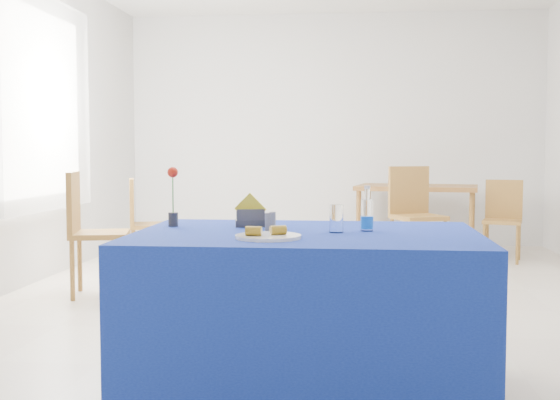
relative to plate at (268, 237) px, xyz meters
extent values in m
plane|color=beige|center=(0.12, 2.11, -0.77)|extent=(7.00, 7.00, 0.00)
plane|color=silver|center=(0.12, 5.61, 0.63)|extent=(5.00, 0.00, 5.00)
plane|color=silver|center=(0.12, -1.39, 0.63)|extent=(5.00, 0.00, 5.00)
cube|color=white|center=(-2.35, 2.91, 0.78)|extent=(0.04, 1.50, 1.60)
cube|color=white|center=(-2.28, 2.91, 0.78)|extent=(0.04, 1.75, 1.85)
cylinder|color=white|center=(0.00, 0.00, 0.00)|extent=(0.29, 0.29, 0.01)
cylinder|color=white|center=(0.29, 0.25, 0.06)|extent=(0.06, 0.06, 0.13)
cylinder|color=slate|center=(-0.02, 0.35, 0.04)|extent=(0.03, 0.03, 0.08)
cylinder|color=slate|center=(-0.04, 0.29, 0.04)|extent=(0.03, 0.03, 0.08)
cube|color=navy|center=(0.15, 0.25, -0.39)|extent=(1.60, 1.10, 0.76)
cylinder|color=white|center=(0.43, 0.33, 0.07)|extent=(0.06, 0.06, 0.15)
cylinder|color=blue|center=(0.43, 0.33, 0.03)|extent=(0.06, 0.06, 0.06)
cylinder|color=white|center=(0.43, 0.33, 0.17)|extent=(0.02, 0.02, 0.05)
cylinder|color=silver|center=(0.43, 0.33, 0.20)|extent=(0.03, 0.03, 0.01)
cube|color=#323237|center=(-0.14, 0.45, 0.01)|extent=(0.16, 0.09, 0.03)
cube|color=#3A3A3F|center=(-0.14, 0.42, 0.04)|extent=(0.14, 0.04, 0.09)
cube|color=#37373C|center=(-0.15, 0.47, 0.04)|extent=(0.14, 0.04, 0.09)
cube|color=gold|center=(-0.14, 0.45, 0.08)|extent=(0.16, 0.02, 0.16)
cylinder|color=#25252A|center=(-0.53, 0.43, 0.03)|extent=(0.05, 0.05, 0.07)
cylinder|color=#1A6A24|center=(-0.53, 0.43, 0.14)|extent=(0.01, 0.01, 0.22)
sphere|color=red|center=(-0.53, 0.43, 0.26)|extent=(0.05, 0.05, 0.05)
cube|color=brown|center=(1.08, 4.96, -0.04)|extent=(1.43, 1.05, 0.05)
cylinder|color=olive|center=(0.42, 4.72, -0.41)|extent=(0.06, 0.06, 0.71)
cylinder|color=brown|center=(1.61, 4.52, -0.41)|extent=(0.06, 0.06, 0.71)
cylinder|color=brown|center=(0.54, 5.41, -0.41)|extent=(0.06, 0.06, 0.71)
cylinder|color=brown|center=(1.73, 5.21, -0.41)|extent=(0.06, 0.06, 0.71)
cylinder|color=olive|center=(0.91, 3.73, -0.53)|extent=(0.04, 0.04, 0.47)
cylinder|color=olive|center=(1.25, 3.88, -0.53)|extent=(0.04, 0.04, 0.47)
cylinder|color=olive|center=(0.75, 4.07, -0.53)|extent=(0.04, 0.04, 0.47)
cylinder|color=olive|center=(1.10, 4.23, -0.53)|extent=(0.04, 0.04, 0.47)
cube|color=olive|center=(1.00, 3.98, -0.28)|extent=(0.58, 0.58, 0.04)
cube|color=olive|center=(0.92, 4.16, -0.02)|extent=(0.42, 0.22, 0.48)
cylinder|color=olive|center=(1.69, 4.26, -0.57)|extent=(0.03, 0.03, 0.40)
cylinder|color=olive|center=(2.00, 4.18, -0.57)|extent=(0.03, 0.03, 0.40)
cylinder|color=olive|center=(1.78, 4.57, -0.57)|extent=(0.03, 0.03, 0.40)
cylinder|color=olive|center=(2.09, 4.49, -0.57)|extent=(0.03, 0.03, 0.40)
cube|color=olive|center=(1.89, 4.37, -0.35)|extent=(0.46, 0.46, 0.04)
cube|color=olive|center=(1.94, 4.54, -0.13)|extent=(0.37, 0.14, 0.41)
cylinder|color=olive|center=(-1.39, 2.16, -0.53)|extent=(0.04, 0.04, 0.47)
cylinder|color=olive|center=(-1.48, 2.53, -0.53)|extent=(0.04, 0.04, 0.47)
cylinder|color=olive|center=(-1.75, 2.07, -0.53)|extent=(0.04, 0.04, 0.47)
cylinder|color=olive|center=(-1.84, 2.44, -0.53)|extent=(0.04, 0.04, 0.47)
cube|color=olive|center=(-1.61, 2.30, -0.28)|extent=(0.53, 0.53, 0.04)
cube|color=olive|center=(-1.81, 2.25, -0.03)|extent=(0.14, 0.43, 0.48)
cylinder|color=olive|center=(-1.32, 3.33, -0.56)|extent=(0.03, 0.03, 0.42)
cylinder|color=olive|center=(-1.43, 3.65, -0.56)|extent=(0.03, 0.03, 0.42)
cylinder|color=olive|center=(-1.64, 3.22, -0.56)|extent=(0.03, 0.03, 0.42)
cylinder|color=olive|center=(-1.75, 3.54, -0.56)|extent=(0.03, 0.03, 0.42)
cube|color=olive|center=(-1.54, 3.44, -0.33)|extent=(0.50, 0.50, 0.04)
cube|color=olive|center=(-1.70, 3.38, -0.10)|extent=(0.16, 0.38, 0.43)
cylinder|color=gold|center=(-0.06, -0.03, 0.03)|extent=(0.07, 0.04, 0.04)
cylinder|color=beige|center=(-0.03, -0.04, 0.03)|extent=(0.00, 0.03, 0.03)
cylinder|color=gold|center=(0.04, 0.01, 0.03)|extent=(0.08, 0.06, 0.04)
cylinder|color=beige|center=(0.07, 0.02, 0.03)|extent=(0.02, 0.03, 0.03)
camera|label=1|loc=(0.37, -3.00, 0.37)|focal=45.00mm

